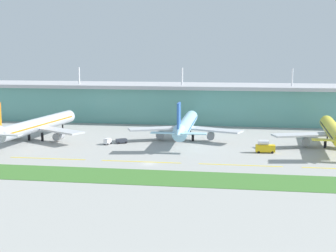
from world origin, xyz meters
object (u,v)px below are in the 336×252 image
airliner_middle (186,125)px  baggage_cart (107,141)px  airliner_near (37,125)px  pushback_tug (121,141)px  airliner_far (334,132)px  fuel_truck (265,147)px

airliner_middle → baggage_cart: (-30.51, -14.50, -5.18)m
airliner_near → pushback_tug: bearing=-2.7°
airliner_near → baggage_cart: bearing=-8.8°
airliner_middle → pushback_tug: size_ratio=12.21×
airliner_far → fuel_truck: 31.00m
airliner_middle → baggage_cart: 34.17m
pushback_tug → baggage_cart: (-5.06, -3.20, 0.16)m
airliner_near → airliner_far: bearing=1.1°
airliner_far → pushback_tug: bearing=-177.3°
airliner_near → airliner_middle: 63.52m
fuel_truck → pushback_tug: (-57.77, 10.15, -1.16)m
baggage_cart → airliner_far: bearing=4.6°
airliner_near → fuel_truck: size_ratio=9.03×
fuel_truck → baggage_cart: (-62.83, 6.95, -1.00)m
airliner_near → airliner_far: (122.38, 2.25, -0.01)m
fuel_truck → airliner_near: bearing=172.9°
pushback_tug → airliner_middle: bearing=23.9°
airliner_far → baggage_cart: 90.53m
airliner_middle → airliner_far: (59.58, -7.27, -0.00)m
airliner_near → baggage_cart: airliner_near is taller
airliner_near → baggage_cart: size_ratio=16.80×
fuel_truck → pushback_tug: bearing=170.0°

